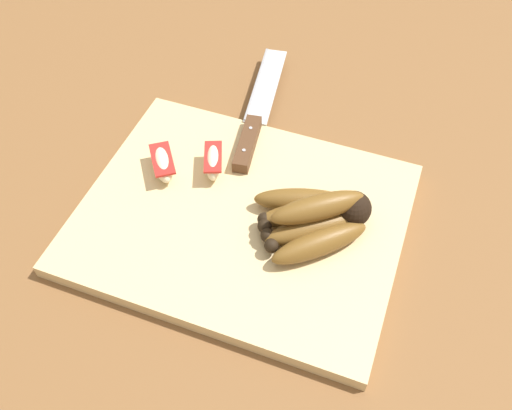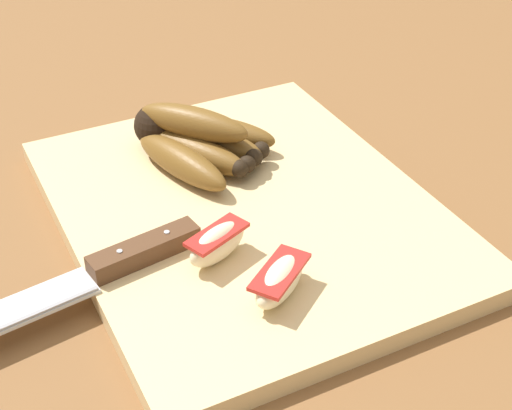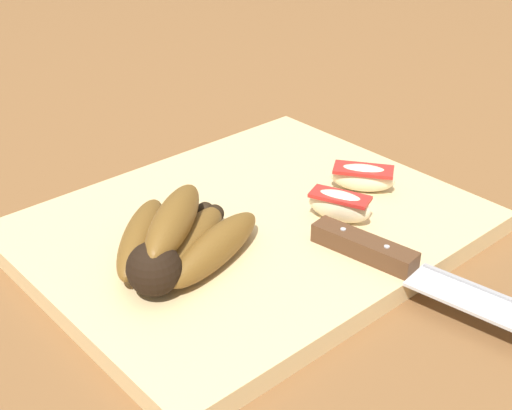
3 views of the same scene
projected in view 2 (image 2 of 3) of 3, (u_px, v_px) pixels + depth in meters
ground_plane at (236, 233)px, 0.71m from camera, size 6.00×6.00×0.00m
cutting_board at (246, 212)px, 0.72m from camera, size 0.41×0.33×0.02m
banana_bunch at (195, 140)px, 0.77m from camera, size 0.16×0.15×0.06m
chefs_knife at (93, 274)px, 0.62m from camera, size 0.07×0.28×0.02m
apple_wedge_near at (217, 243)px, 0.64m from camera, size 0.04×0.07×0.03m
apple_wedge_middle at (280, 280)px, 0.60m from camera, size 0.06×0.07×0.03m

